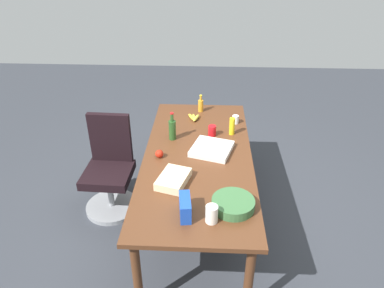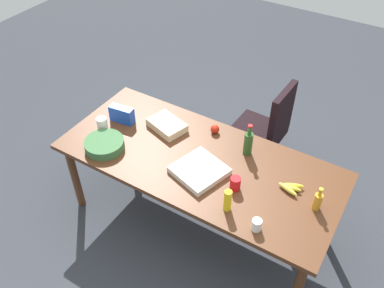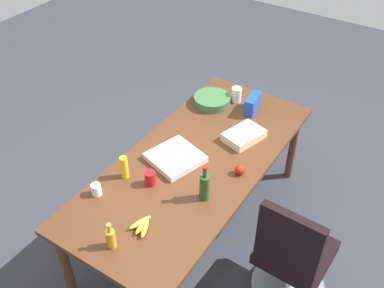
{
  "view_description": "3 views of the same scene",
  "coord_description": "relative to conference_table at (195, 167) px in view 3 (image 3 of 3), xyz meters",
  "views": [
    {
      "loc": [
        -2.86,
        -0.08,
        2.6
      ],
      "look_at": [
        0.1,
        0.06,
        0.85
      ],
      "focal_mm": 33.67,
      "sensor_mm": 36.0,
      "label": 1
    },
    {
      "loc": [
        1.19,
        -2.06,
        3.08
      ],
      "look_at": [
        -0.09,
        0.04,
        0.88
      ],
      "focal_mm": 38.23,
      "sensor_mm": 36.0,
      "label": 2
    },
    {
      "loc": [
        2.17,
        1.37,
        3.05
      ],
      "look_at": [
        -0.1,
        -0.09,
        0.84
      ],
      "focal_mm": 41.58,
      "sensor_mm": 36.0,
      "label": 3
    }
  ],
  "objects": [
    {
      "name": "paper_cup",
      "position": [
        0.68,
        -0.39,
        0.12
      ],
      "size": [
        0.08,
        0.08,
        0.09
      ],
      "primitive_type": "cylinder",
      "rotation": [
        0.0,
        0.0,
        -0.1
      ],
      "color": "white",
      "rests_on": "conference_table"
    },
    {
      "name": "conference_table",
      "position": [
        0.0,
        0.0,
        0.0
      ],
      "size": [
        2.3,
        1.01,
        0.79
      ],
      "color": "#522E19",
      "rests_on": "ground"
    },
    {
      "name": "banana_bunch",
      "position": [
        0.75,
        0.07,
        0.1
      ],
      "size": [
        0.19,
        0.15,
        0.04
      ],
      "color": "gold",
      "rests_on": "conference_table"
    },
    {
      "name": "office_chair",
      "position": [
        0.18,
        0.93,
        -0.31
      ],
      "size": [
        0.56,
        0.56,
        1.03
      ],
      "color": "gray",
      "rests_on": "ground"
    },
    {
      "name": "dressing_bottle",
      "position": [
        0.97,
        -0.0,
        0.15
      ],
      "size": [
        0.08,
        0.08,
        0.2
      ],
      "color": "orange",
      "rests_on": "conference_table"
    },
    {
      "name": "sheet_cake",
      "position": [
        -0.44,
        0.19,
        0.11
      ],
      "size": [
        0.37,
        0.3,
        0.07
      ],
      "primitive_type": "cube",
      "rotation": [
        0.0,
        0.0,
        -0.29
      ],
      "color": "beige",
      "rests_on": "conference_table"
    },
    {
      "name": "pizza_box",
      "position": [
        0.08,
        -0.13,
        0.1
      ],
      "size": [
        0.45,
        0.45,
        0.05
      ],
      "primitive_type": "cube",
      "rotation": [
        0.0,
        0.0,
        -0.3
      ],
      "color": "silver",
      "rests_on": "conference_table"
    },
    {
      "name": "wine_bottle",
      "position": [
        0.3,
        0.27,
        0.19
      ],
      "size": [
        0.08,
        0.08,
        0.29
      ],
      "color": "#254B1E",
      "rests_on": "conference_table"
    },
    {
      "name": "ground_plane",
      "position": [
        0.0,
        0.0,
        -0.72
      ],
      "size": [
        10.0,
        10.0,
        0.0
      ],
      "primitive_type": "plane",
      "color": "#32353C"
    },
    {
      "name": "mustard_bottle",
      "position": [
        0.43,
        -0.34,
        0.16
      ],
      "size": [
        0.06,
        0.06,
        0.18
      ],
      "primitive_type": "cylinder",
      "rotation": [
        0.0,
        0.0,
        -0.15
      ],
      "color": "yellow",
      "rests_on": "conference_table"
    },
    {
      "name": "chip_bag_blue",
      "position": [
        -0.83,
        0.07,
        0.15
      ],
      "size": [
        0.23,
        0.11,
        0.15
      ],
      "primitive_type": "cube",
      "rotation": [
        0.0,
        0.0,
        0.12
      ],
      "color": "#1945B3",
      "rests_on": "conference_table"
    },
    {
      "name": "apple_red",
      "position": [
        -0.05,
        0.36,
        0.11
      ],
      "size": [
        0.09,
        0.09,
        0.08
      ],
      "primitive_type": "sphere",
      "rotation": [
        0.0,
        0.0,
        -0.18
      ],
      "color": "#B21F0F",
      "rests_on": "conference_table"
    },
    {
      "name": "salad_bowl",
      "position": [
        -0.74,
        -0.29,
        0.11
      ],
      "size": [
        0.39,
        0.39,
        0.08
      ],
      "primitive_type": "cylinder",
      "rotation": [
        0.0,
        0.0,
        0.2
      ],
      "color": "#386639",
      "rests_on": "conference_table"
    },
    {
      "name": "mayo_jar",
      "position": [
        -0.89,
        -0.13,
        0.14
      ],
      "size": [
        0.11,
        0.11,
        0.14
      ],
      "primitive_type": "cylinder",
      "rotation": [
        0.0,
        0.0,
        -0.26
      ],
      "color": "white",
      "rests_on": "conference_table"
    },
    {
      "name": "red_solo_cup",
      "position": [
        0.39,
        -0.13,
        0.13
      ],
      "size": [
        0.09,
        0.09,
        0.11
      ],
      "primitive_type": "cylinder",
      "rotation": [
        0.0,
        0.0,
        0.1
      ],
      "color": "red",
      "rests_on": "conference_table"
    }
  ]
}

